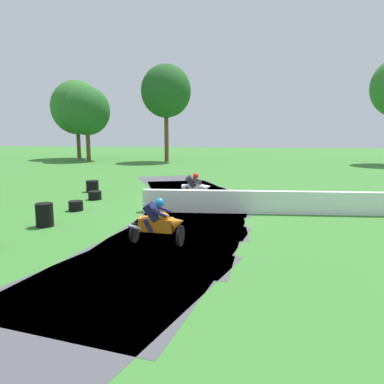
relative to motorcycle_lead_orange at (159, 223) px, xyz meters
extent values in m
plane|color=#38752D|center=(0.46, 4.46, -0.66)|extent=(120.00, 120.00, 0.00)
cube|color=#47474C|center=(-0.77, -3.85, -0.66)|extent=(6.33, 8.72, 0.01)
cube|color=#47474C|center=(-0.01, -1.14, -0.66)|extent=(5.50, 8.51, 0.01)
cube|color=#47474C|center=(0.39, 1.64, -0.66)|extent=(4.58, 8.15, 0.01)
cube|color=#47474C|center=(0.44, 4.46, -0.66)|extent=(4.32, 8.03, 0.01)
cube|color=#47474C|center=(0.13, 7.25, -0.66)|extent=(5.26, 8.42, 0.01)
cube|color=#47474C|center=(-0.53, 9.99, -0.66)|extent=(6.11, 8.68, 0.01)
cube|color=#47474C|center=(-1.54, 12.61, -0.66)|extent=(6.87, 8.79, 0.01)
cube|color=white|center=(5.56, 4.70, -0.21)|extent=(14.29, 0.96, 0.90)
cylinder|color=black|center=(0.63, -0.03, -0.36)|extent=(0.18, 0.68, 0.68)
cylinder|color=black|center=(-0.76, 0.15, -0.36)|extent=(0.18, 0.68, 0.68)
cube|color=orange|center=(-0.07, 0.02, -0.07)|extent=(1.04, 0.46, 0.44)
ellipsoid|color=orange|center=(0.10, -0.04, 0.19)|extent=(0.48, 0.37, 0.28)
cone|color=orange|center=(0.60, -0.09, 0.05)|extent=(0.43, 0.39, 0.44)
cylinder|color=#B2B2B7|center=(-0.68, -0.01, -0.16)|extent=(0.42, 0.14, 0.17)
cube|color=#1E1E4C|center=(-0.16, -0.02, 0.31)|extent=(0.53, 0.36, 0.60)
sphere|color=#1E7FE0|center=(0.05, -0.09, 0.59)|extent=(0.26, 0.26, 0.26)
cylinder|color=#1E1E4C|center=(0.14, 0.11, 0.36)|extent=(0.43, 0.14, 0.24)
cylinder|color=#1E1E4C|center=(0.09, -0.24, 0.31)|extent=(0.43, 0.14, 0.24)
cylinder|color=#1E1E4C|center=(-0.23, 0.22, -0.02)|extent=(0.29, 0.16, 0.42)
cylinder|color=#1E1E4C|center=(-0.28, -0.14, -0.07)|extent=(0.29, 0.16, 0.42)
cylinder|color=black|center=(0.85, 6.70, -0.36)|extent=(0.16, 0.71, 0.70)
cylinder|color=black|center=(-0.54, 6.55, -0.36)|extent=(0.16, 0.71, 0.70)
cube|color=silver|center=(0.16, 6.57, -0.07)|extent=(1.03, 0.45, 0.44)
ellipsoid|color=silver|center=(0.35, 6.54, 0.19)|extent=(0.47, 0.36, 0.29)
cone|color=silver|center=(0.84, 6.62, 0.05)|extent=(0.42, 0.39, 0.46)
cylinder|color=#B2B2B7|center=(-0.42, 6.41, -0.17)|extent=(0.42, 0.16, 0.17)
cube|color=#28282D|center=(0.09, 6.49, 0.31)|extent=(0.52, 0.41, 0.61)
sphere|color=red|center=(0.32, 6.46, 0.58)|extent=(0.26, 0.26, 0.26)
cylinder|color=#28282D|center=(0.35, 6.69, 0.36)|extent=(0.43, 0.17, 0.24)
cylinder|color=#28282D|center=(0.39, 6.34, 0.30)|extent=(0.43, 0.17, 0.24)
cylinder|color=#28282D|center=(-0.03, 6.72, -0.02)|extent=(0.27, 0.19, 0.42)
cylinder|color=#28282D|center=(0.00, 6.37, -0.08)|extent=(0.27, 0.19, 0.42)
cylinder|color=black|center=(-4.32, 1.59, -0.56)|extent=(0.58, 0.58, 0.20)
cylinder|color=black|center=(-4.32, 1.59, -0.36)|extent=(0.58, 0.58, 0.20)
cylinder|color=black|center=(-4.32, 1.59, -0.16)|extent=(0.58, 0.58, 0.20)
cylinder|color=black|center=(-4.32, 1.59, 0.04)|extent=(0.58, 0.58, 0.20)
cylinder|color=black|center=(-4.36, 4.15, -0.56)|extent=(0.58, 0.58, 0.20)
cylinder|color=black|center=(-4.36, 4.15, -0.36)|extent=(0.58, 0.58, 0.20)
cylinder|color=black|center=(-4.54, 6.65, -0.56)|extent=(0.62, 0.62, 0.20)
cylinder|color=black|center=(-4.54, 6.65, -0.36)|extent=(0.62, 0.62, 0.20)
cylinder|color=black|center=(-5.54, 8.85, -0.56)|extent=(0.65, 0.65, 0.20)
cylinder|color=black|center=(-5.54, 8.85, -0.36)|extent=(0.65, 0.65, 0.20)
cylinder|color=black|center=(-5.54, 8.85, -0.16)|extent=(0.65, 0.65, 0.20)
cylinder|color=brown|center=(-16.45, 31.94, 1.04)|extent=(0.44, 0.44, 3.40)
ellipsoid|color=#2D6B28|center=(-16.45, 31.94, 5.23)|extent=(5.87, 5.87, 6.17)
cylinder|color=brown|center=(-14.09, 29.06, 0.97)|extent=(0.44, 0.44, 3.26)
ellipsoid|color=#235B23|center=(-14.09, 29.06, 4.70)|extent=(4.95, 4.95, 5.20)
cylinder|color=brown|center=(-5.42, 29.09, 1.89)|extent=(0.44, 0.44, 5.10)
ellipsoid|color=#1E511E|center=(-5.42, 29.09, 6.64)|extent=(5.17, 5.17, 5.43)
camera|label=1|loc=(2.23, -10.12, 2.57)|focal=34.94mm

